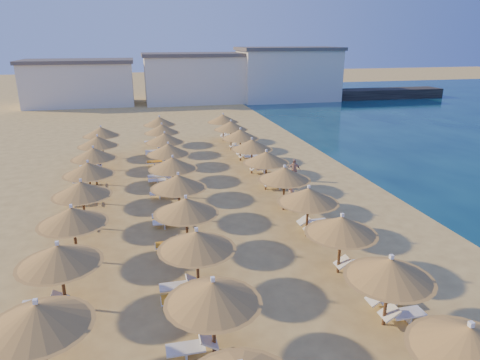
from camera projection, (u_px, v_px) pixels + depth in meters
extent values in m
plane|color=#E4BC64|center=(251.00, 227.00, 22.38)|extent=(220.00, 220.00, 0.00)
cube|color=black|center=(353.00, 94.00, 69.13)|extent=(30.06, 4.50, 1.50)
cube|color=silver|center=(80.00, 84.00, 62.31)|extent=(15.00, 8.00, 6.00)
cube|color=#59514C|center=(77.00, 61.00, 61.28)|extent=(15.60, 8.48, 0.50)
cube|color=silver|center=(195.00, 80.00, 65.08)|extent=(15.00, 8.00, 6.80)
cube|color=#59514C|center=(195.00, 55.00, 63.93)|extent=(15.60, 8.48, 0.50)
cube|color=silver|center=(288.00, 76.00, 67.00)|extent=(15.00, 8.00, 7.60)
cube|color=#59514C|center=(289.00, 49.00, 65.72)|extent=(15.60, 8.48, 0.50)
cone|color=#A26F2F|center=(468.00, 339.00, 10.82)|extent=(2.80, 2.80, 0.73)
cone|color=#A26F2F|center=(466.00, 349.00, 10.92)|extent=(3.02, 3.02, 0.12)
cube|color=white|center=(471.00, 324.00, 10.69)|extent=(0.12, 0.12, 0.14)
cylinder|color=brown|center=(386.00, 299.00, 14.49)|extent=(0.12, 0.12, 2.08)
cone|color=#A26F2F|center=(390.00, 269.00, 14.12)|extent=(2.80, 2.80, 0.73)
cone|color=#A26F2F|center=(389.00, 277.00, 14.22)|extent=(3.02, 3.02, 0.12)
cube|color=white|center=(392.00, 257.00, 13.98)|extent=(0.12, 0.12, 0.14)
cylinder|color=brown|center=(339.00, 250.00, 17.78)|extent=(0.12, 0.12, 2.08)
cone|color=#A26F2F|center=(342.00, 225.00, 17.42)|extent=(2.80, 2.80, 0.73)
cone|color=#A26F2F|center=(341.00, 232.00, 17.51)|extent=(3.02, 3.02, 0.12)
cube|color=white|center=(342.00, 215.00, 17.28)|extent=(0.12, 0.12, 0.14)
cylinder|color=brown|center=(307.00, 217.00, 21.08)|extent=(0.12, 0.12, 2.08)
cone|color=#A26F2F|center=(308.00, 195.00, 20.71)|extent=(2.80, 2.80, 0.73)
cone|color=#A26F2F|center=(308.00, 201.00, 20.81)|extent=(3.02, 3.02, 0.12)
cube|color=white|center=(309.00, 187.00, 20.57)|extent=(0.12, 0.12, 0.14)
cylinder|color=brown|center=(284.00, 193.00, 24.37)|extent=(0.12, 0.12, 2.08)
cone|color=#A26F2F|center=(284.00, 174.00, 24.01)|extent=(2.80, 2.80, 0.73)
cone|color=#A26F2F|center=(284.00, 179.00, 24.10)|extent=(3.02, 3.02, 0.12)
cube|color=white|center=(285.00, 166.00, 23.87)|extent=(0.12, 0.12, 0.14)
cylinder|color=brown|center=(266.00, 174.00, 27.67)|extent=(0.12, 0.12, 2.08)
cone|color=#A26F2F|center=(266.00, 157.00, 27.30)|extent=(2.80, 2.80, 0.73)
cone|color=#A26F2F|center=(266.00, 162.00, 27.40)|extent=(3.02, 3.02, 0.12)
cube|color=white|center=(266.00, 151.00, 27.16)|extent=(0.12, 0.12, 0.14)
cylinder|color=brown|center=(252.00, 160.00, 30.96)|extent=(0.12, 0.12, 2.08)
cone|color=#A26F2F|center=(252.00, 144.00, 30.60)|extent=(2.80, 2.80, 0.73)
cone|color=#A26F2F|center=(252.00, 148.00, 30.69)|extent=(3.02, 3.02, 0.12)
cube|color=white|center=(252.00, 138.00, 30.46)|extent=(0.12, 0.12, 0.14)
cylinder|color=brown|center=(240.00, 148.00, 34.26)|extent=(0.12, 0.12, 2.08)
cone|color=#A26F2F|center=(240.00, 134.00, 33.89)|extent=(2.80, 2.80, 0.73)
cone|color=#A26F2F|center=(240.00, 138.00, 33.99)|extent=(3.02, 3.02, 0.12)
cube|color=white|center=(240.00, 129.00, 33.75)|extent=(0.12, 0.12, 0.14)
cylinder|color=brown|center=(231.00, 138.00, 37.55)|extent=(0.12, 0.12, 2.08)
cone|color=#A26F2F|center=(231.00, 125.00, 37.19)|extent=(2.80, 2.80, 0.73)
cone|color=#A26F2F|center=(231.00, 129.00, 37.28)|extent=(3.02, 3.02, 0.12)
cube|color=white|center=(231.00, 120.00, 37.05)|extent=(0.12, 0.12, 0.14)
cylinder|color=brown|center=(223.00, 130.00, 40.85)|extent=(0.12, 0.12, 2.08)
cone|color=#A26F2F|center=(223.00, 118.00, 40.48)|extent=(2.80, 2.80, 0.73)
cone|color=#A26F2F|center=(223.00, 122.00, 40.58)|extent=(3.02, 3.02, 0.12)
cube|color=white|center=(223.00, 114.00, 40.35)|extent=(0.12, 0.12, 0.14)
cylinder|color=brown|center=(214.00, 324.00, 13.19)|extent=(0.12, 0.12, 2.08)
cone|color=#A26F2F|center=(213.00, 292.00, 12.82)|extent=(2.80, 2.80, 0.73)
cone|color=#A26F2F|center=(213.00, 301.00, 12.92)|extent=(3.02, 3.02, 0.12)
cube|color=white|center=(213.00, 279.00, 12.68)|extent=(0.12, 0.12, 0.14)
cylinder|color=brown|center=(198.00, 267.00, 16.48)|extent=(0.12, 0.12, 2.08)
cone|color=#A26F2F|center=(197.00, 240.00, 16.12)|extent=(2.80, 2.80, 0.73)
cone|color=#A26F2F|center=(197.00, 247.00, 16.21)|extent=(3.02, 3.02, 0.12)
cube|color=white|center=(196.00, 229.00, 15.98)|extent=(0.12, 0.12, 0.14)
cylinder|color=brown|center=(187.00, 229.00, 19.78)|extent=(0.12, 0.12, 2.08)
cone|color=#A26F2F|center=(186.00, 206.00, 19.41)|extent=(2.80, 2.80, 0.73)
cone|color=#A26F2F|center=(186.00, 212.00, 19.51)|extent=(3.02, 3.02, 0.12)
cube|color=white|center=(186.00, 197.00, 19.27)|extent=(0.12, 0.12, 0.14)
cylinder|color=brown|center=(179.00, 202.00, 23.07)|extent=(0.12, 0.12, 2.08)
cone|color=#A26F2F|center=(178.00, 181.00, 22.71)|extent=(2.80, 2.80, 0.73)
cone|color=#A26F2F|center=(179.00, 187.00, 22.80)|extent=(3.02, 3.02, 0.12)
cube|color=white|center=(178.00, 173.00, 22.57)|extent=(0.12, 0.12, 0.14)
cylinder|color=brown|center=(174.00, 181.00, 26.37)|extent=(0.12, 0.12, 2.08)
cone|color=#A26F2F|center=(173.00, 163.00, 26.00)|extent=(2.80, 2.80, 0.73)
cone|color=#A26F2F|center=(173.00, 168.00, 26.10)|extent=(3.02, 3.02, 0.12)
cube|color=white|center=(172.00, 156.00, 25.86)|extent=(0.12, 0.12, 0.14)
cylinder|color=brown|center=(169.00, 165.00, 29.66)|extent=(0.12, 0.12, 2.08)
cone|color=#A26F2F|center=(168.00, 149.00, 29.30)|extent=(2.80, 2.80, 0.73)
cone|color=#A26F2F|center=(168.00, 153.00, 29.39)|extent=(3.02, 3.02, 0.12)
cube|color=white|center=(168.00, 143.00, 29.16)|extent=(0.12, 0.12, 0.14)
cylinder|color=brown|center=(166.00, 152.00, 32.96)|extent=(0.12, 0.12, 2.08)
cone|color=#A26F2F|center=(165.00, 138.00, 32.59)|extent=(2.80, 2.80, 0.73)
cone|color=#A26F2F|center=(165.00, 142.00, 32.69)|extent=(3.02, 3.02, 0.12)
cube|color=white|center=(164.00, 132.00, 32.45)|extent=(0.12, 0.12, 0.14)
cylinder|color=brown|center=(163.00, 142.00, 36.25)|extent=(0.12, 0.12, 2.08)
cone|color=#A26F2F|center=(162.00, 129.00, 35.89)|extent=(2.80, 2.80, 0.73)
cone|color=#A26F2F|center=(162.00, 132.00, 35.99)|extent=(3.02, 3.02, 0.12)
cube|color=white|center=(162.00, 123.00, 35.75)|extent=(0.12, 0.12, 0.14)
cylinder|color=brown|center=(160.00, 133.00, 39.55)|extent=(0.12, 0.12, 2.08)
cone|color=#A26F2F|center=(159.00, 121.00, 39.18)|extent=(2.80, 2.80, 0.73)
cone|color=#A26F2F|center=(160.00, 124.00, 39.28)|extent=(3.02, 3.02, 0.12)
cube|color=white|center=(159.00, 116.00, 39.05)|extent=(0.12, 0.12, 0.14)
cylinder|color=brown|center=(44.00, 350.00, 12.12)|extent=(0.12, 0.12, 2.08)
cone|color=#A26F2F|center=(38.00, 315.00, 11.75)|extent=(2.80, 2.80, 0.73)
cone|color=#A26F2F|center=(39.00, 324.00, 11.85)|extent=(3.02, 3.02, 0.12)
cube|color=white|center=(35.00, 301.00, 11.61)|extent=(0.12, 0.12, 0.14)
cylinder|color=brown|center=(63.00, 283.00, 15.41)|extent=(0.12, 0.12, 2.08)
cone|color=#A26F2F|center=(59.00, 254.00, 15.05)|extent=(2.80, 2.80, 0.73)
cone|color=#A26F2F|center=(60.00, 262.00, 15.14)|extent=(3.02, 3.02, 0.12)
cube|color=white|center=(57.00, 243.00, 14.91)|extent=(0.12, 0.12, 0.14)
cylinder|color=brown|center=(75.00, 240.00, 18.71)|extent=(0.12, 0.12, 2.08)
cone|color=#A26F2F|center=(72.00, 215.00, 18.34)|extent=(2.80, 2.80, 0.73)
cone|color=#A26F2F|center=(73.00, 222.00, 18.44)|extent=(3.02, 3.02, 0.12)
cube|color=white|center=(71.00, 206.00, 18.20)|extent=(0.12, 0.12, 0.14)
cylinder|color=brown|center=(84.00, 210.00, 22.00)|extent=(0.12, 0.12, 2.08)
cone|color=#A26F2F|center=(81.00, 188.00, 21.64)|extent=(2.80, 2.80, 0.73)
cone|color=#A26F2F|center=(82.00, 194.00, 21.73)|extent=(3.02, 3.02, 0.12)
cube|color=white|center=(80.00, 180.00, 21.50)|extent=(0.12, 0.12, 0.14)
cylinder|color=brown|center=(90.00, 187.00, 25.30)|extent=(0.12, 0.12, 2.08)
cone|color=#A26F2F|center=(88.00, 169.00, 24.93)|extent=(2.80, 2.80, 0.73)
cone|color=#A26F2F|center=(89.00, 174.00, 25.03)|extent=(3.02, 3.02, 0.12)
cube|color=white|center=(87.00, 161.00, 24.79)|extent=(0.12, 0.12, 0.14)
cylinder|color=brown|center=(95.00, 170.00, 28.59)|extent=(0.12, 0.12, 2.08)
cone|color=#A26F2F|center=(94.00, 153.00, 28.23)|extent=(2.80, 2.80, 0.73)
cone|color=#A26F2F|center=(94.00, 158.00, 28.32)|extent=(3.02, 3.02, 0.12)
cube|color=white|center=(93.00, 147.00, 28.09)|extent=(0.12, 0.12, 0.14)
cylinder|color=brown|center=(99.00, 156.00, 31.89)|extent=(0.12, 0.12, 2.08)
cone|color=#A26F2F|center=(98.00, 141.00, 31.52)|extent=(2.80, 2.80, 0.73)
cone|color=#A26F2F|center=(98.00, 145.00, 31.62)|extent=(3.02, 3.02, 0.12)
cube|color=white|center=(97.00, 135.00, 31.38)|extent=(0.12, 0.12, 0.14)
cylinder|color=brown|center=(103.00, 145.00, 35.18)|extent=(0.12, 0.12, 2.08)
cone|color=#A26F2F|center=(101.00, 131.00, 34.82)|extent=(2.80, 2.80, 0.73)
cone|color=#A26F2F|center=(101.00, 135.00, 34.92)|extent=(3.02, 3.02, 0.12)
cube|color=white|center=(101.00, 126.00, 34.68)|extent=(0.12, 0.12, 0.14)
cube|color=white|center=(407.00, 313.00, 14.91)|extent=(1.21, 0.59, 0.06)
cube|color=white|center=(407.00, 317.00, 14.96)|extent=(0.06, 0.53, 0.32)
cube|color=white|center=(389.00, 312.00, 14.71)|extent=(0.58, 0.59, 0.40)
cube|color=white|center=(393.00, 298.00, 15.74)|extent=(1.21, 0.59, 0.06)
cube|color=white|center=(392.00, 302.00, 15.79)|extent=(0.06, 0.53, 0.32)
cube|color=white|center=(376.00, 298.00, 15.54)|extent=(0.58, 0.59, 0.40)
cube|color=white|center=(185.00, 348.00, 13.22)|extent=(1.21, 0.59, 0.06)
cube|color=white|center=(186.00, 352.00, 13.27)|extent=(0.06, 0.53, 0.32)
cube|color=white|center=(208.00, 341.00, 13.33)|extent=(0.58, 0.59, 0.40)
cube|color=white|center=(358.00, 263.00, 18.20)|extent=(1.21, 0.59, 0.06)
cube|color=white|center=(357.00, 266.00, 18.26)|extent=(0.06, 0.53, 0.32)
cube|color=white|center=(342.00, 262.00, 18.00)|extent=(0.58, 0.59, 0.40)
cube|color=white|center=(175.00, 286.00, 16.51)|extent=(1.21, 0.59, 0.06)
cube|color=white|center=(175.00, 290.00, 16.56)|extent=(0.06, 0.53, 0.32)
cube|color=white|center=(194.00, 281.00, 16.62)|extent=(0.58, 0.59, 0.40)
cube|color=white|center=(177.00, 299.00, 15.68)|extent=(1.21, 0.59, 0.06)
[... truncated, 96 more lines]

